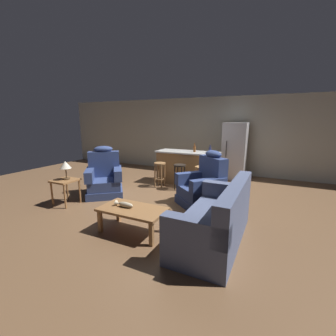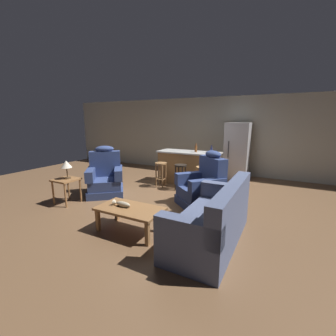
{
  "view_description": "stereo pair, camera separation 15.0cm",
  "coord_description": "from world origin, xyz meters",
  "px_view_note": "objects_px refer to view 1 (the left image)",
  "views": [
    {
      "loc": [
        2.27,
        -4.67,
        1.84
      ],
      "look_at": [
        0.07,
        -0.1,
        0.75
      ],
      "focal_mm": 24.0,
      "sensor_mm": 36.0,
      "label": 1
    },
    {
      "loc": [
        2.41,
        -4.6,
        1.84
      ],
      "look_at": [
        0.07,
        -0.1,
        0.75
      ],
      "focal_mm": 24.0,
      "sensor_mm": 36.0,
      "label": 2
    }
  ],
  "objects_px": {
    "couch": "(217,220)",
    "end_table": "(65,184)",
    "fish_figurine": "(124,205)",
    "recliner_near_lamp": "(104,178)",
    "kitchen_island": "(187,167)",
    "bottle_tall_green": "(210,150)",
    "table_lamp": "(65,166)",
    "refrigerator": "(234,151)",
    "coffee_table": "(133,211)",
    "bar_stool_left": "(160,170)",
    "bar_stool_middle": "(180,172)",
    "recliner_near_island": "(204,186)",
    "bottle_short_amber": "(195,149)",
    "bar_stool_right": "(201,175)"
  },
  "relations": [
    {
      "from": "end_table",
      "to": "bottle_tall_green",
      "type": "xyz_separation_m",
      "value": [
        2.48,
        2.72,
        0.57
      ]
    },
    {
      "from": "fish_figurine",
      "to": "kitchen_island",
      "type": "relative_size",
      "value": 0.19
    },
    {
      "from": "recliner_near_island",
      "to": "bottle_short_amber",
      "type": "relative_size",
      "value": 4.82
    },
    {
      "from": "bottle_tall_green",
      "to": "fish_figurine",
      "type": "bearing_deg",
      "value": -100.27
    },
    {
      "from": "coffee_table",
      "to": "kitchen_island",
      "type": "height_order",
      "value": "kitchen_island"
    },
    {
      "from": "table_lamp",
      "to": "refrigerator",
      "type": "distance_m",
      "value": 4.87
    },
    {
      "from": "coffee_table",
      "to": "bottle_tall_green",
      "type": "height_order",
      "value": "bottle_tall_green"
    },
    {
      "from": "table_lamp",
      "to": "refrigerator",
      "type": "bearing_deg",
      "value": 53.16
    },
    {
      "from": "recliner_near_island",
      "to": "bar_stool_right",
      "type": "bearing_deg",
      "value": -118.24
    },
    {
      "from": "couch",
      "to": "end_table",
      "type": "distance_m",
      "value": 3.39
    },
    {
      "from": "refrigerator",
      "to": "bottle_short_amber",
      "type": "xyz_separation_m",
      "value": [
        -0.91,
        -1.2,
        0.16
      ]
    },
    {
      "from": "bar_stool_left",
      "to": "bottle_tall_green",
      "type": "relative_size",
      "value": 3.07
    },
    {
      "from": "couch",
      "to": "table_lamp",
      "type": "distance_m",
      "value": 3.41
    },
    {
      "from": "couch",
      "to": "end_table",
      "type": "relative_size",
      "value": 3.41
    },
    {
      "from": "table_lamp",
      "to": "kitchen_island",
      "type": "height_order",
      "value": "table_lamp"
    },
    {
      "from": "end_table",
      "to": "coffee_table",
      "type": "bearing_deg",
      "value": -11.68
    },
    {
      "from": "fish_figurine",
      "to": "end_table",
      "type": "xyz_separation_m",
      "value": [
        -1.91,
        0.44,
        -0.0
      ]
    },
    {
      "from": "bar_stool_middle",
      "to": "refrigerator",
      "type": "bearing_deg",
      "value": 59.07
    },
    {
      "from": "refrigerator",
      "to": "end_table",
      "type": "bearing_deg",
      "value": -126.81
    },
    {
      "from": "end_table",
      "to": "kitchen_island",
      "type": "distance_m",
      "value": 3.28
    },
    {
      "from": "kitchen_island",
      "to": "end_table",
      "type": "bearing_deg",
      "value": -123.69
    },
    {
      "from": "recliner_near_island",
      "to": "bottle_tall_green",
      "type": "relative_size",
      "value": 5.42
    },
    {
      "from": "fish_figurine",
      "to": "coffee_table",
      "type": "bearing_deg",
      "value": 5.03
    },
    {
      "from": "recliner_near_lamp",
      "to": "bar_stool_left",
      "type": "xyz_separation_m",
      "value": [
        0.92,
        1.21,
        0.05
      ]
    },
    {
      "from": "kitchen_island",
      "to": "refrigerator",
      "type": "height_order",
      "value": "refrigerator"
    },
    {
      "from": "end_table",
      "to": "bar_stool_middle",
      "type": "distance_m",
      "value": 2.79
    },
    {
      "from": "fish_figurine",
      "to": "bar_stool_left",
      "type": "xyz_separation_m",
      "value": [
        -0.66,
        2.54,
        0.01
      ]
    },
    {
      "from": "fish_figurine",
      "to": "bottle_short_amber",
      "type": "bearing_deg",
      "value": 87.84
    },
    {
      "from": "couch",
      "to": "recliner_near_lamp",
      "type": "bearing_deg",
      "value": -17.35
    },
    {
      "from": "couch",
      "to": "bar_stool_right",
      "type": "height_order",
      "value": "couch"
    },
    {
      "from": "bar_stool_left",
      "to": "fish_figurine",
      "type": "bearing_deg",
      "value": -75.35
    },
    {
      "from": "fish_figurine",
      "to": "table_lamp",
      "type": "xyz_separation_m",
      "value": [
        -1.89,
        0.47,
        0.41
      ]
    },
    {
      "from": "coffee_table",
      "to": "recliner_near_island",
      "type": "relative_size",
      "value": 0.92
    },
    {
      "from": "table_lamp",
      "to": "bar_stool_left",
      "type": "distance_m",
      "value": 2.43
    },
    {
      "from": "kitchen_island",
      "to": "bottle_tall_green",
      "type": "xyz_separation_m",
      "value": [
        0.66,
        -0.01,
        0.56
      ]
    },
    {
      "from": "couch",
      "to": "bar_stool_right",
      "type": "bearing_deg",
      "value": -66.17
    },
    {
      "from": "recliner_near_island",
      "to": "table_lamp",
      "type": "bearing_deg",
      "value": -24.65
    },
    {
      "from": "table_lamp",
      "to": "bottle_tall_green",
      "type": "xyz_separation_m",
      "value": [
        2.46,
        2.68,
        0.16
      ]
    },
    {
      "from": "fish_figurine",
      "to": "bar_stool_middle",
      "type": "distance_m",
      "value": 2.54
    },
    {
      "from": "bar_stool_middle",
      "to": "bottle_tall_green",
      "type": "xyz_separation_m",
      "value": [
        0.64,
        0.62,
        0.56
      ]
    },
    {
      "from": "fish_figurine",
      "to": "end_table",
      "type": "distance_m",
      "value": 1.96
    },
    {
      "from": "recliner_near_island",
      "to": "bar_stool_middle",
      "type": "xyz_separation_m",
      "value": [
        -0.91,
        0.82,
        0.05
      ]
    },
    {
      "from": "fish_figurine",
      "to": "recliner_near_lamp",
      "type": "relative_size",
      "value": 0.28
    },
    {
      "from": "recliner_near_island",
      "to": "recliner_near_lamp",
      "type": "bearing_deg",
      "value": -40.17
    },
    {
      "from": "fish_figurine",
      "to": "bar_stool_left",
      "type": "distance_m",
      "value": 2.62
    },
    {
      "from": "bottle_tall_green",
      "to": "coffee_table",
      "type": "bearing_deg",
      "value": -97.5
    },
    {
      "from": "end_table",
      "to": "bottle_tall_green",
      "type": "distance_m",
      "value": 3.72
    },
    {
      "from": "bar_stool_right",
      "to": "bottle_tall_green",
      "type": "xyz_separation_m",
      "value": [
        0.04,
        0.62,
        0.56
      ]
    },
    {
      "from": "bar_stool_left",
      "to": "bar_stool_middle",
      "type": "bearing_deg",
      "value": 0.0
    },
    {
      "from": "fish_figurine",
      "to": "recliner_near_lamp",
      "type": "height_order",
      "value": "recliner_near_lamp"
    }
  ]
}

